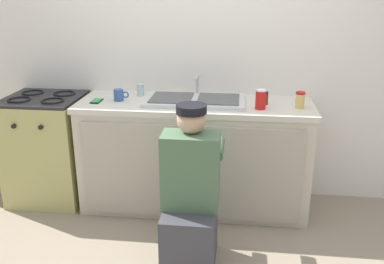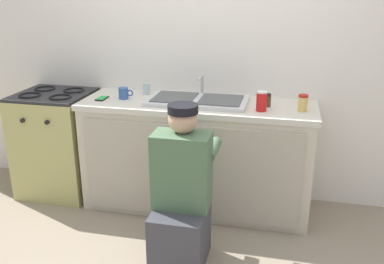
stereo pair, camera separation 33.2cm
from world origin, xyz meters
The scene contains 13 objects.
ground_plane centered at (0.00, 0.00, 0.00)m, with size 12.00×12.00×0.00m, color gray.
back_wall centered at (0.00, 0.65, 1.25)m, with size 6.00×0.10×2.50m, color silver.
counter_cabinet centered at (0.00, 0.29, 0.44)m, with size 1.86×0.62×0.88m.
countertop centered at (0.00, 0.30, 0.90)m, with size 1.90×0.62×0.04m, color beige.
sink_double_basin centered at (0.00, 0.30, 0.94)m, with size 0.80×0.44×0.19m.
stove_range centered at (-1.29, 0.30, 0.47)m, with size 0.64×0.62×0.94m.
plumber_person centered at (0.06, -0.47, 0.46)m, with size 0.42×0.61×1.10m.
cell_phone centered at (-0.80, 0.23, 0.93)m, with size 0.07×0.14×0.01m.
soda_cup_red centered at (0.52, 0.17, 1.00)m, with size 0.08×0.08×0.15m.
spice_bottle_pepper centered at (0.56, 0.30, 0.97)m, with size 0.04×0.04×0.11m.
water_glass centered at (-0.48, 0.46, 0.97)m, with size 0.06×0.06×0.10m.
condiment_jar centered at (0.82, 0.23, 0.99)m, with size 0.07×0.07×0.13m.
coffee_mug centered at (-0.62, 0.28, 0.97)m, with size 0.13×0.08×0.10m.
Camera 1 is at (0.37, -3.02, 1.84)m, focal length 40.00 mm.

